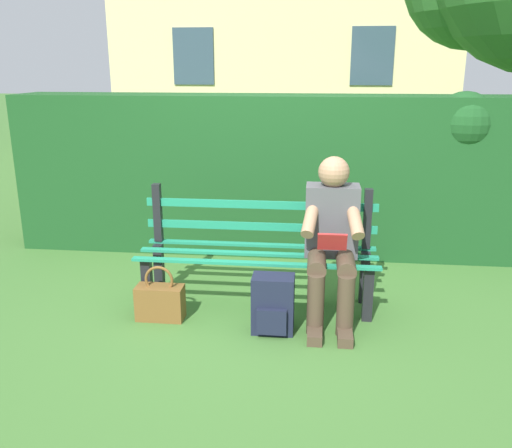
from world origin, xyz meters
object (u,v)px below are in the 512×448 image
(handbag, at_px, (160,301))
(person_seated, at_px, (332,236))
(backpack, at_px, (273,305))
(park_bench, at_px, (258,250))

(handbag, bearing_deg, person_seated, -170.46)
(backpack, bearing_deg, person_seated, -142.38)
(park_bench, relative_size, person_seated, 1.54)
(backpack, bearing_deg, handbag, -6.67)
(person_seated, height_order, backpack, person_seated)
(person_seated, height_order, handbag, person_seated)
(park_bench, xyz_separation_m, handbag, (0.67, 0.37, -0.29))
(park_bench, relative_size, backpack, 4.42)
(person_seated, xyz_separation_m, backpack, (0.39, 0.30, -0.41))
(park_bench, bearing_deg, handbag, 28.90)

